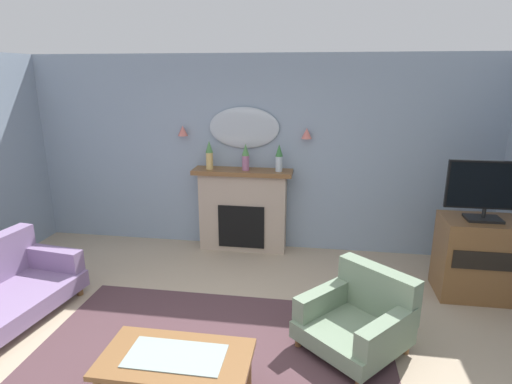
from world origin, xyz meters
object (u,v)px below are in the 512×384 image
Objects in this scene: wall_sconce_left at (183,131)px; tv_flatscreen at (488,189)px; mantel_vase_centre at (209,155)px; tv_cabinet at (476,258)px; wall_sconce_right at (307,133)px; wall_mirror at (244,128)px; mantel_vase_left at (246,157)px; coffee_table at (176,363)px; fireplace at (243,211)px; armchair_near_fireplace at (360,316)px; mantel_vase_right at (279,157)px.

wall_sconce_left reaches higher than tv_flatscreen.
wall_sconce_left is at bearing 163.30° from mantel_vase_centre.
tv_cabinet is 0.80m from tv_flatscreen.
wall_sconce_right is 0.16× the size of tv_cabinet.
wall_mirror is at bearing 20.70° from mantel_vase_centre.
wall_sconce_right is at bearing 5.27° from mantel_vase_centre.
tv_cabinet is at bearing -14.72° from wall_sconce_left.
coffee_table is (0.00, -2.95, -0.96)m from mantel_vase_left.
tv_flatscreen is at bearing -17.36° from mantel_vase_left.
fireplace is 2.98m from coffee_table.
tv_cabinet is at bearing -19.82° from wall_mirror.
tv_flatscreen is at bearing 40.12° from armchair_near_fireplace.
mantel_vase_left is at bearing 163.04° from tv_cabinet.
mantel_vase_centre is 0.50m from mantel_vase_left.
tv_cabinet is (1.35, 1.16, 0.15)m from armchair_near_fireplace.
armchair_near_fireplace is (0.95, -2.00, -1.05)m from mantel_vase_right.
mantel_vase_centre is 0.60m from wall_mirror.
wall_mirror reaches higher than mantel_vase_centre.
mantel_vase_centre reaches higher than mantel_vase_left.
tv_cabinet is at bearing -14.47° from mantel_vase_centre.
fireplace is 3.76× the size of mantel_vase_left.
fireplace reaches higher than tv_cabinet.
tv_cabinet is at bearing 40.63° from armchair_near_fireplace.
wall_mirror is 3.39m from coffee_table.
wall_sconce_left is at bearing 137.36° from armchair_near_fireplace.
wall_sconce_left is (-1.35, 0.12, 0.31)m from mantel_vase_right.
mantel_vase_centre is 1.34m from wall_sconce_right.
mantel_vase_right is at bearing 0.00° from mantel_vase_centre.
wall_sconce_left is 3.41m from armchair_near_fireplace.
tv_cabinet is (2.75, -0.84, -0.89)m from mantel_vase_left.
mantel_vase_left is 2.58× the size of wall_sconce_right.
coffee_table is (-0.80, -3.07, -1.28)m from wall_sconce_right.
tv_cabinet is at bearing 37.57° from coffee_table.
tv_flatscreen reaches higher than mantel_vase_left.
tv_flatscreen is at bearing -26.68° from wall_sconce_right.
mantel_vase_centre is 3.36m from tv_flatscreen.
tv_flatscreen is (0.00, -0.02, 0.80)m from tv_cabinet.
fireplace is 3.50× the size of mantel_vase_centre.
wall_sconce_right is (1.70, 0.00, 0.00)m from wall_sconce_left.
wall_sconce_left reaches higher than fireplace.
armchair_near_fireplace is (1.40, -2.00, -1.04)m from mantel_vase_left.
coffee_table is at bearing -98.62° from mantel_vase_right.
mantel_vase_centre is at bearing 165.53° from tv_cabinet.
mantel_vase_right is 0.64m from wall_mirror.
mantel_vase_right is at bearing 0.00° from mantel_vase_left.
wall_sconce_left is at bearing 172.41° from mantel_vase_left.
wall_sconce_left is at bearing 174.92° from mantel_vase_right.
mantel_vase_right is at bearing -161.08° from wall_sconce_right.
wall_mirror reaches higher than armchair_near_fireplace.
wall_mirror is 3.23m from tv_cabinet.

